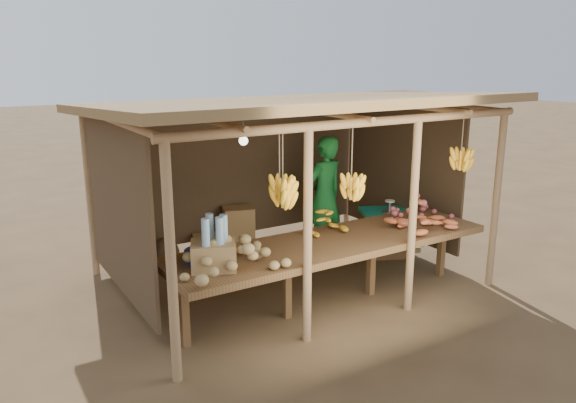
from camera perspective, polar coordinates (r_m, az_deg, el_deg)
ground at (r=7.44m, az=-0.00°, el=-7.84°), size 60.00×60.00×0.00m
stall_structure at (r=6.87m, az=0.74°, el=6.78°), size 4.70×3.50×2.43m
counter at (r=6.44m, az=4.45°, el=-4.50°), size 3.90×1.05×0.80m
potato_heap at (r=5.52m, az=-5.77°, el=-5.15°), size 1.06×0.65×0.37m
sweet_potato_heap at (r=6.93m, az=13.45°, el=-1.42°), size 0.88×0.55×0.35m
onion_heap at (r=7.34m, az=13.07°, el=-0.49°), size 0.96×0.79×0.36m
banana_pile at (r=6.61m, az=3.85°, el=-1.86°), size 0.59×0.43×0.34m
tomato_basin at (r=5.84m, az=-8.83°, el=-5.29°), size 0.34×0.34×0.18m
bottle_box at (r=5.57m, az=-7.60°, el=-4.77°), size 0.53×0.49×0.55m
vendor at (r=8.06m, az=3.72°, el=0.46°), size 0.69×0.51×1.75m
tarp_crate at (r=8.35m, az=9.97°, el=-2.98°), size 0.91×0.86×0.85m
carton_stack at (r=8.21m, az=-6.01°, el=-3.48°), size 0.99×0.47×0.69m
burlap_sacks at (r=7.84m, az=-13.53°, el=-5.31°), size 0.74×0.39×0.52m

